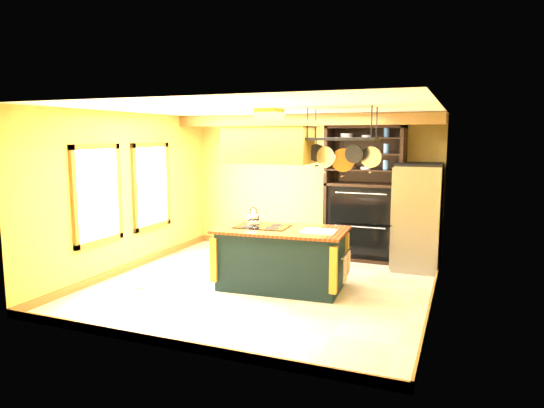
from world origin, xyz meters
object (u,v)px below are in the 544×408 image
Objects in this scene: hutch at (364,209)px; pot_rack at (342,147)px; range_hood at (269,141)px; refrigerator at (417,219)px; kitchen_island at (281,258)px.

pot_rack is at bearing -87.56° from hutch.
hutch is (1.01, 2.25, -1.29)m from range_hood.
range_hood is at bearing -136.08° from refrigerator.
hutch reaches higher than refrigerator.
kitchen_island is 1.11× the size of refrigerator.
pot_rack is 2.54m from hutch.
refrigerator is at bearing 65.03° from pot_rack.
hutch is at bearing 161.55° from refrigerator.
range_hood is at bearing -179.41° from pot_rack.
range_hood is 3.08m from refrigerator.
refrigerator is (0.89, 1.91, -1.28)m from pot_rack.
refrigerator is (1.99, 1.92, -1.36)m from range_hood.
hutch reaches higher than kitchen_island.
hutch is (-0.98, 0.33, 0.07)m from refrigerator.
range_hood and pot_rack have the same top height.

